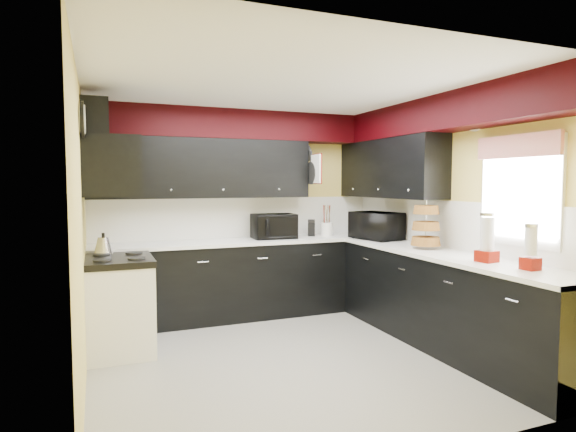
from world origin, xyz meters
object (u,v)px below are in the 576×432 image
object	(u,v)px
toaster_oven	(274,226)
kettle	(103,246)
utensil_crock	(327,229)
microwave	(377,226)
knife_block	(311,228)

from	to	relation	value
toaster_oven	kettle	xyz separation A→B (m)	(-1.99, -0.46, -0.09)
utensil_crock	kettle	bearing A→B (deg)	-169.89
microwave	kettle	xyz separation A→B (m)	(-3.12, 0.09, -0.10)
utensil_crock	kettle	world-z (taller)	utensil_crock
toaster_oven	utensil_crock	world-z (taller)	toaster_oven
microwave	toaster_oven	bearing A→B (deg)	51.77
knife_block	toaster_oven	bearing A→B (deg)	-149.55
toaster_oven	kettle	size ratio (longest dim) A/B	2.83
microwave	knife_block	bearing A→B (deg)	32.18
toaster_oven	microwave	xyz separation A→B (m)	(1.13, -0.55, 0.01)
microwave	kettle	size ratio (longest dim) A/B	3.25
knife_block	kettle	xyz separation A→B (m)	(-2.52, -0.52, -0.04)
kettle	microwave	bearing A→B (deg)	-1.67
kettle	knife_block	bearing A→B (deg)	11.65
utensil_crock	microwave	bearing A→B (deg)	-55.64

